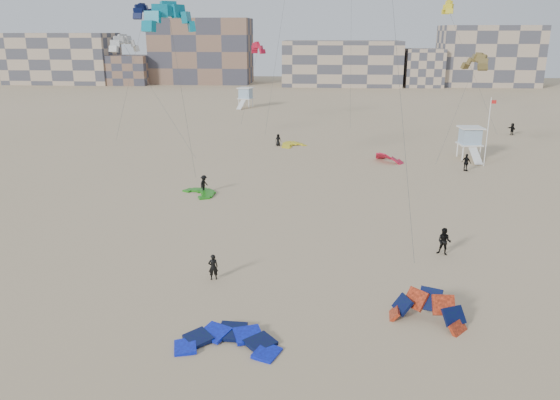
# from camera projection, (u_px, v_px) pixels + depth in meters

# --- Properties ---
(ground) EXTENTS (320.00, 320.00, 0.00)m
(ground) POSITION_uv_depth(u_px,v_px,m) (222.00, 309.00, 29.78)
(ground) COLOR tan
(ground) RESTS_ON ground
(kite_ground_blue) EXTENTS (4.82, 5.04, 1.22)m
(kite_ground_blue) POSITION_uv_depth(u_px,v_px,m) (228.00, 345.00, 26.34)
(kite_ground_blue) COLOR #0825F2
(kite_ground_blue) RESTS_ON ground
(kite_ground_orange) EXTENTS (5.14, 5.10, 3.95)m
(kite_ground_orange) POSITION_uv_depth(u_px,v_px,m) (426.00, 322.00, 28.49)
(kite_ground_orange) COLOR #FF4620
(kite_ground_orange) RESTS_ON ground
(kite_ground_green) EXTENTS (4.95, 4.92, 0.62)m
(kite_ground_green) POSITION_uv_depth(u_px,v_px,m) (200.00, 194.00, 50.83)
(kite_ground_green) COLOR #199415
(kite_ground_green) RESTS_ON ground
(kite_ground_red_far) EXTENTS (5.04, 5.01, 3.22)m
(kite_ground_red_far) POSITION_uv_depth(u_px,v_px,m) (388.00, 162.00, 63.46)
(kite_ground_red_far) COLOR red
(kite_ground_red_far) RESTS_ON ground
(kite_ground_yellow) EXTENTS (5.10, 5.11, 1.70)m
(kite_ground_yellow) POSITION_uv_depth(u_px,v_px,m) (294.00, 146.00, 71.95)
(kite_ground_yellow) COLOR gold
(kite_ground_yellow) RESTS_ON ground
(kitesurfer_main) EXTENTS (0.69, 0.56, 1.64)m
(kitesurfer_main) POSITION_uv_depth(u_px,v_px,m) (213.00, 267.00, 33.12)
(kitesurfer_main) COLOR black
(kitesurfer_main) RESTS_ON ground
(kitesurfer_b) EXTENTS (1.14, 1.04, 1.89)m
(kitesurfer_b) POSITION_uv_depth(u_px,v_px,m) (444.00, 242.00, 36.76)
(kitesurfer_b) COLOR black
(kitesurfer_b) RESTS_ON ground
(kitesurfer_c) EXTENTS (0.94, 1.23, 1.67)m
(kitesurfer_c) POSITION_uv_depth(u_px,v_px,m) (204.00, 184.00, 51.03)
(kitesurfer_c) COLOR black
(kitesurfer_c) RESTS_ON ground
(kitesurfer_d) EXTENTS (1.09, 1.13, 1.89)m
(kitesurfer_d) POSITION_uv_depth(u_px,v_px,m) (466.00, 163.00, 58.86)
(kitesurfer_d) COLOR black
(kitesurfer_d) RESTS_ON ground
(kitesurfer_e) EXTENTS (0.89, 0.72, 1.56)m
(kitesurfer_e) POSITION_uv_depth(u_px,v_px,m) (278.00, 140.00, 71.94)
(kitesurfer_e) COLOR black
(kitesurfer_e) RESTS_ON ground
(kitesurfer_f) EXTENTS (0.98, 1.69, 1.73)m
(kitesurfer_f) POSITION_uv_depth(u_px,v_px,m) (512.00, 129.00, 79.48)
(kitesurfer_f) COLOR black
(kitesurfer_f) RESTS_ON ground
(kite_fly_teal_a) EXTENTS (6.23, 6.21, 15.86)m
(kite_fly_teal_a) POSITION_uv_depth(u_px,v_px,m) (170.00, 20.00, 46.14)
(kite_fly_teal_a) COLOR #077C95
(kite_fly_teal_a) RESTS_ON ground
(kite_fly_grey) EXTENTS (11.51, 7.78, 13.29)m
(kite_fly_grey) POSITION_uv_depth(u_px,v_px,m) (124.00, 45.00, 62.63)
(kite_fly_grey) COLOR silver
(kite_fly_grey) RESTS_ON ground
(kite_fly_olive) EXTENTS (6.26, 5.80, 11.73)m
(kite_fly_olive) POSITION_uv_depth(u_px,v_px,m) (475.00, 63.00, 57.96)
(kite_fly_olive) COLOR brown
(kite_fly_olive) RESTS_ON ground
(kite_fly_yellow) EXTENTS (8.50, 7.84, 17.54)m
(kite_fly_yellow) POSITION_uv_depth(u_px,v_px,m) (448.00, 9.00, 75.69)
(kite_fly_yellow) COLOR gold
(kite_fly_yellow) RESTS_ON ground
(kite_fly_navy) EXTENTS (5.99, 6.79, 17.21)m
(kite_fly_navy) POSITION_uv_depth(u_px,v_px,m) (144.00, 13.00, 70.49)
(kite_fly_navy) COLOR #07063A
(kite_fly_navy) RESTS_ON ground
(kite_fly_red) EXTENTS (4.54, 5.79, 12.10)m
(kite_fly_red) POSITION_uv_depth(u_px,v_px,m) (258.00, 49.00, 83.10)
(kite_fly_red) COLOR red
(kite_fly_red) RESTS_ON ground
(lifeguard_tower_near) EXTENTS (2.87, 5.25, 3.76)m
(lifeguard_tower_near) POSITION_uv_depth(u_px,v_px,m) (469.00, 143.00, 64.54)
(lifeguard_tower_near) COLOR white
(lifeguard_tower_near) RESTS_ON ground
(lifeguard_tower_far) EXTENTS (3.33, 5.67, 3.91)m
(lifeguard_tower_far) POSITION_uv_depth(u_px,v_px,m) (246.00, 98.00, 107.76)
(lifeguard_tower_far) COLOR white
(lifeguard_tower_far) RESTS_ON ground
(flagpole) EXTENTS (0.62, 0.10, 7.64)m
(flagpole) POSITION_uv_depth(u_px,v_px,m) (488.00, 131.00, 60.18)
(flagpole) COLOR white
(flagpole) RESTS_ON ground
(condo_west_a) EXTENTS (30.00, 15.00, 14.00)m
(condo_west_a) POSITION_uv_depth(u_px,v_px,m) (62.00, 58.00, 156.77)
(condo_west_a) COLOR tan
(condo_west_a) RESTS_ON ground
(condo_west_b) EXTENTS (28.00, 14.00, 18.00)m
(condo_west_b) POSITION_uv_depth(u_px,v_px,m) (202.00, 51.00, 156.96)
(condo_west_b) COLOR brown
(condo_west_b) RESTS_ON ground
(condo_mid) EXTENTS (32.00, 16.00, 12.00)m
(condo_mid) POSITION_uv_depth(u_px,v_px,m) (342.00, 63.00, 151.01)
(condo_mid) COLOR tan
(condo_mid) RESTS_ON ground
(condo_east) EXTENTS (26.00, 14.00, 16.00)m
(condo_east) POSITION_uv_depth(u_px,v_px,m) (488.00, 56.00, 149.30)
(condo_east) COLOR tan
(condo_east) RESTS_ON ground
(condo_fill_left) EXTENTS (12.00, 10.00, 8.00)m
(condo_fill_left) POSITION_uv_depth(u_px,v_px,m) (129.00, 70.00, 154.24)
(condo_fill_left) COLOR brown
(condo_fill_left) RESTS_ON ground
(condo_fill_right) EXTENTS (10.00, 10.00, 10.00)m
(condo_fill_right) POSITION_uv_depth(u_px,v_px,m) (423.00, 68.00, 147.74)
(condo_fill_right) COLOR tan
(condo_fill_right) RESTS_ON ground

